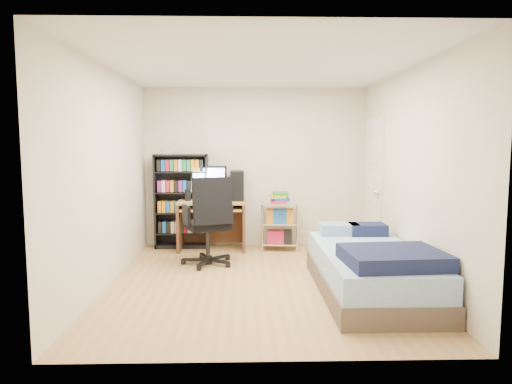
{
  "coord_description": "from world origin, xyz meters",
  "views": [
    {
      "loc": [
        -0.17,
        -5.26,
        1.62
      ],
      "look_at": [
        -0.03,
        0.4,
        1.03
      ],
      "focal_mm": 32.0,
      "sensor_mm": 36.0,
      "label": 1
    }
  ],
  "objects_px": {
    "computer_desk": "(219,205)",
    "bed": "(371,269)",
    "media_shelf": "(181,200)",
    "office_chair": "(209,237)"
  },
  "relations": [
    {
      "from": "media_shelf",
      "to": "bed",
      "type": "relative_size",
      "value": 0.71
    },
    {
      "from": "office_chair",
      "to": "media_shelf",
      "type": "bearing_deg",
      "value": 95.07
    },
    {
      "from": "office_chair",
      "to": "bed",
      "type": "bearing_deg",
      "value": -53.75
    },
    {
      "from": "media_shelf",
      "to": "bed",
      "type": "bearing_deg",
      "value": -44.12
    },
    {
      "from": "computer_desk",
      "to": "office_chair",
      "type": "distance_m",
      "value": 1.0
    },
    {
      "from": "office_chair",
      "to": "bed",
      "type": "relative_size",
      "value": 0.55
    },
    {
      "from": "media_shelf",
      "to": "computer_desk",
      "type": "bearing_deg",
      "value": -10.97
    },
    {
      "from": "computer_desk",
      "to": "bed",
      "type": "bearing_deg",
      "value": -50.85
    },
    {
      "from": "computer_desk",
      "to": "bed",
      "type": "relative_size",
      "value": 0.6
    },
    {
      "from": "computer_desk",
      "to": "office_chair",
      "type": "height_order",
      "value": "computer_desk"
    }
  ]
}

